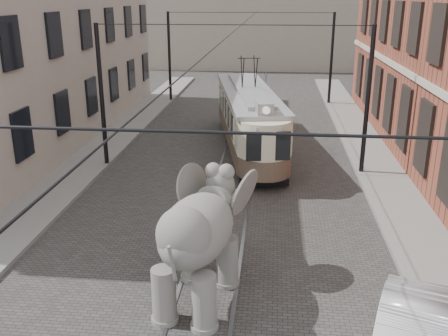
# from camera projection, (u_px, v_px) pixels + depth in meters

# --- Properties ---
(ground) EXTENTS (120.00, 120.00, 0.00)m
(ground) POSITION_uv_depth(u_px,v_px,m) (221.00, 233.00, 15.75)
(ground) COLOR #3D3B39
(tram_rails) EXTENTS (1.54, 80.00, 0.02)m
(tram_rails) POSITION_uv_depth(u_px,v_px,m) (221.00, 233.00, 15.74)
(tram_rails) COLOR slate
(tram_rails) RESTS_ON ground
(sidewalk_right) EXTENTS (2.00, 60.00, 0.15)m
(sidewalk_right) POSITION_uv_depth(u_px,v_px,m) (419.00, 240.00, 15.16)
(sidewalk_right) COLOR slate
(sidewalk_right) RESTS_ON ground
(sidewalk_left) EXTENTS (2.00, 60.00, 0.15)m
(sidewalk_left) POSITION_uv_depth(u_px,v_px,m) (21.00, 222.00, 16.33)
(sidewalk_left) COLOR slate
(sidewalk_left) RESTS_ON ground
(stucco_building) EXTENTS (7.00, 24.00, 10.00)m
(stucco_building) POSITION_uv_depth(u_px,v_px,m) (18.00, 39.00, 24.55)
(stucco_building) COLOR gray
(stucco_building) RESTS_ON ground
(catenary) EXTENTS (11.00, 30.20, 6.00)m
(catenary) POSITION_uv_depth(u_px,v_px,m) (229.00, 105.00, 19.49)
(catenary) COLOR black
(catenary) RESTS_ON ground
(tram) EXTENTS (4.13, 11.16, 4.34)m
(tram) POSITION_uv_depth(u_px,v_px,m) (248.00, 104.00, 23.75)
(tram) COLOR beige
(tram) RESTS_ON ground
(elephant) EXTENTS (3.50, 5.24, 2.96)m
(elephant) POSITION_uv_depth(u_px,v_px,m) (197.00, 247.00, 11.79)
(elephant) COLOR #64625C
(elephant) RESTS_ON ground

